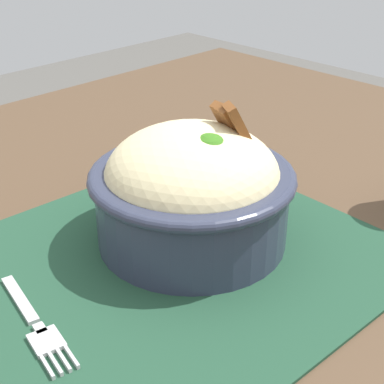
# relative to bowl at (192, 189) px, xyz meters

# --- Properties ---
(table) EXTENTS (1.24, 0.97, 0.75)m
(table) POSITION_rel_bowl_xyz_m (0.07, 0.01, -0.12)
(table) COLOR #4C3826
(table) RESTS_ON ground_plane
(placemat) EXTENTS (0.40, 0.35, 0.00)m
(placemat) POSITION_rel_bowl_xyz_m (0.04, 0.01, -0.05)
(placemat) COLOR #1E422D
(placemat) RESTS_ON table
(bowl) EXTENTS (0.21, 0.21, 0.13)m
(bowl) POSITION_rel_bowl_xyz_m (0.00, 0.00, 0.00)
(bowl) COLOR #2D3347
(bowl) RESTS_ON placemat
(fork) EXTENTS (0.04, 0.13, 0.00)m
(fork) POSITION_rel_bowl_xyz_m (0.17, 0.00, -0.05)
(fork) COLOR #B8B8B8
(fork) RESTS_ON placemat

